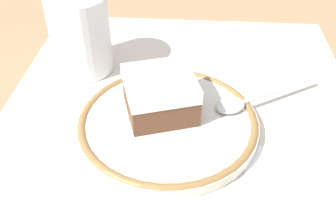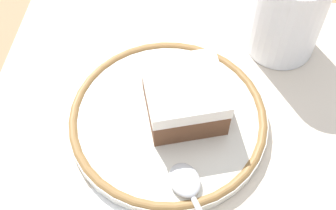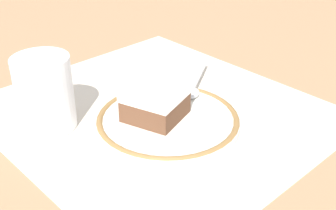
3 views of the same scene
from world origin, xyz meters
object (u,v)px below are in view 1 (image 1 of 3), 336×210
at_px(cup, 81,39).
at_px(napkin, 319,191).
at_px(spoon, 243,101).
at_px(plate, 168,122).
at_px(cake_slice, 160,94).

bearing_deg(cup, napkin, 54.50).
bearing_deg(spoon, plate, -68.49).
bearing_deg(napkin, plate, -118.23).
distance_m(plate, cup, 0.16).
bearing_deg(napkin, spoon, -150.03).
xyz_separation_m(plate, napkin, (0.08, 0.14, -0.01)).
xyz_separation_m(plate, spoon, (-0.03, 0.08, 0.01)).
bearing_deg(spoon, napkin, 29.97).
height_order(spoon, napkin, spoon).
bearing_deg(cake_slice, napkin, 59.20).
height_order(spoon, cup, cup).
relative_size(spoon, napkin, 0.93).
distance_m(cup, napkin, 0.32).
relative_size(cake_slice, napkin, 0.68).
height_order(cup, napkin, cup).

